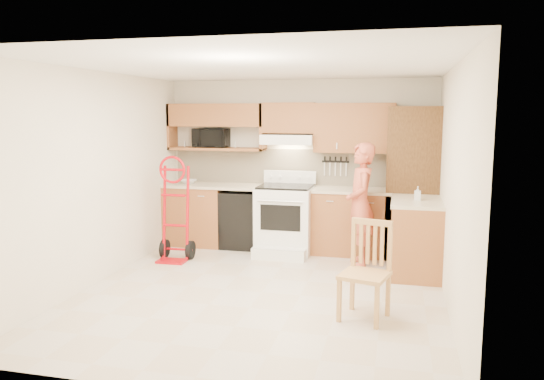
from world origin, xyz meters
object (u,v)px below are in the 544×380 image
at_px(range, 284,214).
at_px(dining_chair, 365,271).
at_px(hand_truck, 173,214).
at_px(microwave, 211,138).
at_px(person, 361,205).

height_order(range, dining_chair, range).
height_order(range, hand_truck, hand_truck).
xyz_separation_m(range, dining_chair, (1.29, -2.25, -0.10)).
bearing_deg(range, microwave, 163.95).
distance_m(microwave, dining_chair, 3.79).
distance_m(hand_truck, dining_chair, 3.07).
distance_m(microwave, hand_truck, 1.48).
height_order(person, dining_chair, person).
xyz_separation_m(microwave, person, (2.33, -0.74, -0.82)).
distance_m(microwave, range, 1.65).
bearing_deg(person, microwave, -119.91).
bearing_deg(hand_truck, dining_chair, -30.36).
distance_m(range, hand_truck, 1.57).
height_order(range, person, person).
relative_size(person, dining_chair, 1.69).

